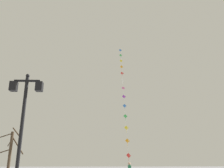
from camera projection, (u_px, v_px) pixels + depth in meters
The scene contains 3 objects.
twin_lantern_lamp_post at pixel (23, 112), 9.67m from camera, with size 1.35×0.28×5.29m.
kite_train at pixel (124, 92), 29.65m from camera, with size 0.67×14.14×19.23m.
bare_tree at pixel (10, 156), 16.96m from camera, with size 2.05×1.47×4.15m.
Camera 1 is at (0.55, -1.89, 1.72)m, focal length 38.38 mm.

